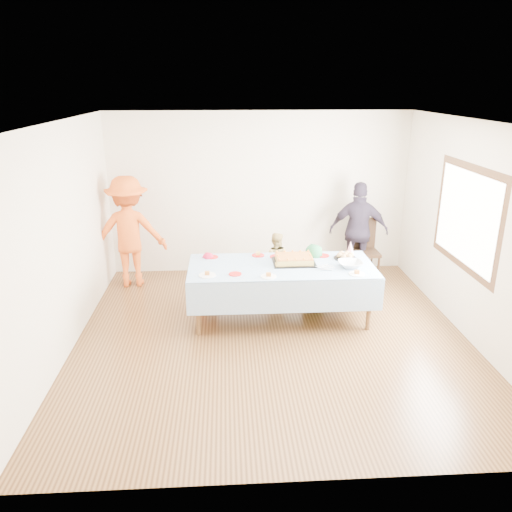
{
  "coord_description": "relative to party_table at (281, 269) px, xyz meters",
  "views": [
    {
      "loc": [
        -0.56,
        -5.75,
        3.11
      ],
      "look_at": [
        -0.19,
        0.3,
        1.0
      ],
      "focal_mm": 35.0,
      "sensor_mm": 36.0,
      "label": 1
    }
  ],
  "objects": [
    {
      "name": "ground",
      "position": [
        -0.17,
        -0.54,
        -0.72
      ],
      "size": [
        5.0,
        5.0,
        0.0
      ],
      "primitive_type": "plane",
      "color": "#462A14",
      "rests_on": "ground"
    },
    {
      "name": "room_walls",
      "position": [
        -0.11,
        -0.53,
        1.05
      ],
      "size": [
        5.04,
        5.04,
        2.72
      ],
      "color": "beige",
      "rests_on": "ground"
    },
    {
      "name": "party_table",
      "position": [
        0.0,
        0.0,
        0.0
      ],
      "size": [
        2.5,
        1.1,
        0.78
      ],
      "color": "brown",
      "rests_on": "ground"
    },
    {
      "name": "birthday_cake",
      "position": [
        0.18,
        0.09,
        0.1
      ],
      "size": [
        0.58,
        0.44,
        0.1
      ],
      "color": "black",
      "rests_on": "party_table"
    },
    {
      "name": "rolls_tray",
      "position": [
        0.92,
        0.22,
        0.09
      ],
      "size": [
        0.31,
        0.31,
        0.09
      ],
      "color": "black",
      "rests_on": "party_table"
    },
    {
      "name": "punch_bowl",
      "position": [
        0.91,
        -0.12,
        0.1
      ],
      "size": [
        0.33,
        0.33,
        0.08
      ],
      "primitive_type": "imported",
      "color": "silver",
      "rests_on": "party_table"
    },
    {
      "name": "party_hat",
      "position": [
        1.05,
        0.46,
        0.15
      ],
      "size": [
        0.11,
        0.11,
        0.18
      ],
      "primitive_type": "cone",
      "color": "silver",
      "rests_on": "party_table"
    },
    {
      "name": "fork_pile",
      "position": [
        0.55,
        -0.19,
        0.09
      ],
      "size": [
        0.24,
        0.18,
        0.07
      ],
      "primitive_type": null,
      "color": "white",
      "rests_on": "party_table"
    },
    {
      "name": "plate_red_far_a",
      "position": [
        -0.94,
        0.39,
        0.06
      ],
      "size": [
        0.17,
        0.17,
        0.01
      ],
      "primitive_type": "cylinder",
      "color": "red",
      "rests_on": "party_table"
    },
    {
      "name": "plate_red_far_b",
      "position": [
        -0.29,
        0.42,
        0.06
      ],
      "size": [
        0.18,
        0.18,
        0.01
      ],
      "primitive_type": "cylinder",
      "color": "red",
      "rests_on": "party_table"
    },
    {
      "name": "plate_red_far_c",
      "position": [
        -0.03,
        0.35,
        0.06
      ],
      "size": [
        0.2,
        0.2,
        0.01
      ],
      "primitive_type": "cylinder",
      "color": "red",
      "rests_on": "party_table"
    },
    {
      "name": "plate_red_far_d",
      "position": [
        0.63,
        0.35,
        0.06
      ],
      "size": [
        0.18,
        0.18,
        0.01
      ],
      "primitive_type": "cylinder",
      "color": "red",
      "rests_on": "party_table"
    },
    {
      "name": "plate_red_near",
      "position": [
        -0.63,
        -0.3,
        0.06
      ],
      "size": [
        0.17,
        0.17,
        0.01
      ],
      "primitive_type": "cylinder",
      "color": "red",
      "rests_on": "party_table"
    },
    {
      "name": "plate_white_left",
      "position": [
        -0.99,
        -0.32,
        0.06
      ],
      "size": [
        0.22,
        0.22,
        0.01
      ],
      "primitive_type": "cylinder",
      "color": "white",
      "rests_on": "party_table"
    },
    {
      "name": "plate_white_mid",
      "position": [
        -0.21,
        -0.41,
        0.06
      ],
      "size": [
        0.2,
        0.2,
        0.01
      ],
      "primitive_type": "cylinder",
      "color": "white",
      "rests_on": "party_table"
    },
    {
      "name": "plate_white_right",
      "position": [
        0.93,
        -0.39,
        0.06
      ],
      "size": [
        0.2,
        0.2,
        0.01
      ],
      "primitive_type": "cylinder",
      "color": "white",
      "rests_on": "party_table"
    },
    {
      "name": "dining_chair",
      "position": [
        1.53,
        1.45,
        -0.16
      ],
      "size": [
        0.45,
        0.45,
        1.01
      ],
      "rotation": [
        0.0,
        0.0,
        0.02
      ],
      "color": "black",
      "rests_on": "ground"
    },
    {
      "name": "toddler_left",
      "position": [
        -1.01,
        0.39,
        -0.3
      ],
      "size": [
        0.37,
        0.31,
        0.86
      ],
      "primitive_type": "imported",
      "rotation": [
        0.0,
        0.0,
        3.54
      ],
      "color": "red",
      "rests_on": "ground"
    },
    {
      "name": "toddler_mid",
      "position": [
        0.5,
        0.36,
        -0.25
      ],
      "size": [
        0.54,
        0.44,
        0.95
      ],
      "primitive_type": "imported",
      "rotation": [
        0.0,
        0.0,
        3.49
      ],
      "color": "#257140",
      "rests_on": "ground"
    },
    {
      "name": "toddler_right",
      "position": [
        0.03,
        1.12,
        -0.27
      ],
      "size": [
        0.5,
        0.43,
        0.91
      ],
      "primitive_type": "imported",
      "rotation": [
        0.0,
        0.0,
        2.94
      ],
      "color": "tan",
      "rests_on": "ground"
    },
    {
      "name": "adult_left",
      "position": [
        -2.27,
        1.38,
        0.16
      ],
      "size": [
        1.18,
        0.73,
        1.77
      ],
      "primitive_type": "imported",
      "rotation": [
        0.0,
        0.0,
        3.2
      ],
      "color": "#E1591C",
      "rests_on": "ground"
    },
    {
      "name": "adult_right",
      "position": [
        1.44,
        1.48,
        0.09
      ],
      "size": [
        1.01,
        0.59,
        1.62
      ],
      "primitive_type": "imported",
      "rotation": [
        0.0,
        0.0,
        2.92
      ],
      "color": "#312837",
      "rests_on": "ground"
    }
  ]
}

